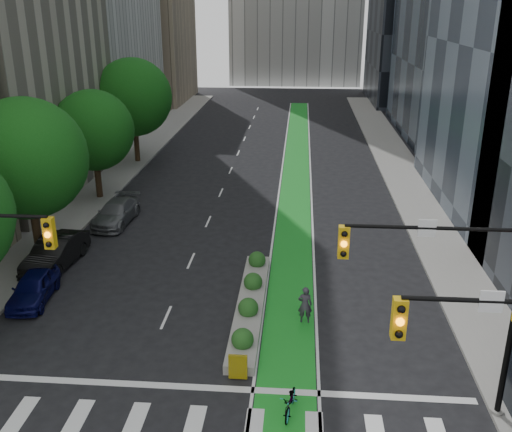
% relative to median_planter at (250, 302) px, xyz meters
% --- Properties ---
extents(ground, '(160.00, 160.00, 0.00)m').
position_rel_median_planter_xyz_m(ground, '(-1.20, -7.04, -0.37)').
color(ground, black).
rests_on(ground, ground).
extents(sidewalk_left, '(3.60, 90.00, 0.15)m').
position_rel_median_planter_xyz_m(sidewalk_left, '(-13.00, 17.96, -0.30)').
color(sidewalk_left, gray).
rests_on(sidewalk_left, ground).
extents(sidewalk_right, '(3.60, 90.00, 0.15)m').
position_rel_median_planter_xyz_m(sidewalk_right, '(10.60, 17.96, -0.30)').
color(sidewalk_right, gray).
rests_on(sidewalk_right, ground).
extents(bike_lane_paint, '(2.20, 70.00, 0.01)m').
position_rel_median_planter_xyz_m(bike_lane_paint, '(1.80, 22.96, -0.37)').
color(bike_lane_paint, '#1B9627').
rests_on(bike_lane_paint, ground).
extents(building_tan_far, '(14.00, 16.00, 26.00)m').
position_rel_median_planter_xyz_m(building_tan_far, '(-21.20, 58.96, 12.63)').
color(building_tan_far, tan).
rests_on(building_tan_far, ground).
extents(tree_mid, '(6.40, 6.40, 8.78)m').
position_rel_median_planter_xyz_m(tree_mid, '(-12.20, 4.96, 5.20)').
color(tree_mid, black).
rests_on(tree_mid, ground).
extents(tree_midfar, '(5.60, 5.60, 7.76)m').
position_rel_median_planter_xyz_m(tree_midfar, '(-12.20, 14.96, 4.57)').
color(tree_midfar, black).
rests_on(tree_midfar, ground).
extents(tree_far, '(6.60, 6.60, 9.00)m').
position_rel_median_planter_xyz_m(tree_far, '(-12.20, 24.96, 5.32)').
color(tree_far, black).
rests_on(tree_far, ground).
extents(signal_right, '(5.82, 0.51, 7.20)m').
position_rel_median_planter_xyz_m(signal_right, '(7.47, -6.57, 4.43)').
color(signal_right, black).
rests_on(signal_right, ground).
extents(median_planter, '(1.20, 10.26, 1.10)m').
position_rel_median_planter_xyz_m(median_planter, '(0.00, 0.00, 0.00)').
color(median_planter, gray).
rests_on(median_planter, ground).
extents(bicycle, '(0.85, 1.75, 0.88)m').
position_rel_median_planter_xyz_m(bicycle, '(1.99, -6.92, 0.07)').
color(bicycle, gray).
rests_on(bicycle, ground).
extents(cyclist, '(0.64, 0.43, 1.72)m').
position_rel_median_planter_xyz_m(cyclist, '(2.48, -0.93, 0.49)').
color(cyclist, '#37333D').
rests_on(cyclist, ground).
extents(parked_car_left_near, '(2.01, 4.14, 1.36)m').
position_rel_median_planter_xyz_m(parked_car_left_near, '(-10.22, 0.01, 0.31)').
color(parked_car_left_near, '#0B0D44').
rests_on(parked_car_left_near, ground).
extents(parked_car_left_mid, '(2.09, 5.05, 1.63)m').
position_rel_median_planter_xyz_m(parked_car_left_mid, '(-10.70, 3.73, 0.44)').
color(parked_car_left_mid, black).
rests_on(parked_car_left_mid, ground).
extents(parked_car_left_far, '(2.24, 4.97, 1.41)m').
position_rel_median_planter_xyz_m(parked_car_left_far, '(-9.49, 10.26, 0.33)').
color(parked_car_left_far, '#5B5E61').
rests_on(parked_car_left_far, ground).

